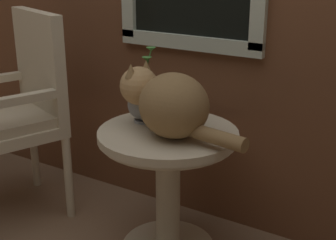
{
  "coord_description": "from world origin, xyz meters",
  "views": [
    {
      "loc": [
        1.18,
        -1.43,
        1.36
      ],
      "look_at": [
        0.14,
        0.24,
        0.66
      ],
      "focal_mm": 51.59,
      "sensor_mm": 36.0,
      "label": 1
    }
  ],
  "objects_px": {
    "wicker_chair": "(19,105)",
    "cat": "(169,103)",
    "pewter_vase_with_ivy": "(143,101)",
    "wicker_side_table": "(168,168)"
  },
  "relations": [
    {
      "from": "wicker_chair",
      "to": "cat",
      "type": "distance_m",
      "value": 0.92
    },
    {
      "from": "cat",
      "to": "pewter_vase_with_ivy",
      "type": "bearing_deg",
      "value": 156.04
    },
    {
      "from": "wicker_side_table",
      "to": "cat",
      "type": "xyz_separation_m",
      "value": [
        0.03,
        -0.04,
        0.32
      ]
    },
    {
      "from": "wicker_side_table",
      "to": "wicker_chair",
      "type": "relative_size",
      "value": 0.58
    },
    {
      "from": "wicker_side_table",
      "to": "wicker_chair",
      "type": "distance_m",
      "value": 0.89
    },
    {
      "from": "wicker_chair",
      "to": "cat",
      "type": "height_order",
      "value": "wicker_chair"
    },
    {
      "from": "pewter_vase_with_ivy",
      "to": "cat",
      "type": "bearing_deg",
      "value": -23.96
    },
    {
      "from": "wicker_side_table",
      "to": "cat",
      "type": "bearing_deg",
      "value": -54.77
    },
    {
      "from": "wicker_side_table",
      "to": "pewter_vase_with_ivy",
      "type": "bearing_deg",
      "value": 165.21
    },
    {
      "from": "wicker_side_table",
      "to": "cat",
      "type": "height_order",
      "value": "cat"
    }
  ]
}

